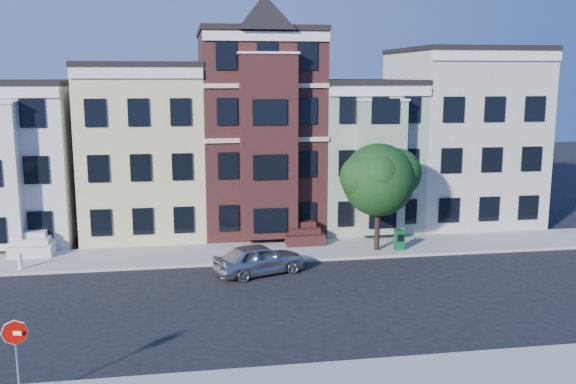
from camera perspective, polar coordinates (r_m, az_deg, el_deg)
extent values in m
plane|color=black|center=(27.66, 1.01, -9.88)|extent=(120.00, 120.00, 0.00)
cube|color=#9E9B93|center=(35.16, -1.35, -5.32)|extent=(60.00, 4.00, 0.15)
cube|color=silver|center=(41.64, -23.65, 2.49)|extent=(8.00, 9.00, 9.00)
cube|color=beige|center=(40.35, -12.61, 3.60)|extent=(7.00, 9.00, 10.00)
cube|color=#371817|center=(40.46, -2.68, 5.28)|extent=(7.00, 9.00, 12.00)
cube|color=#919F85|center=(41.87, 6.22, 3.33)|extent=(6.00, 9.00, 9.00)
cube|color=beige|center=(44.16, 15.06, 4.71)|extent=(8.00, 9.00, 11.00)
imported|color=#A7A9AE|center=(31.36, -2.58, -5.96)|extent=(4.83, 3.21, 1.53)
cube|color=#0E5B2A|center=(35.65, 9.85, -4.21)|extent=(0.51, 0.46, 1.10)
cylinder|color=white|center=(34.38, -22.71, -5.82)|extent=(0.29, 0.29, 0.64)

